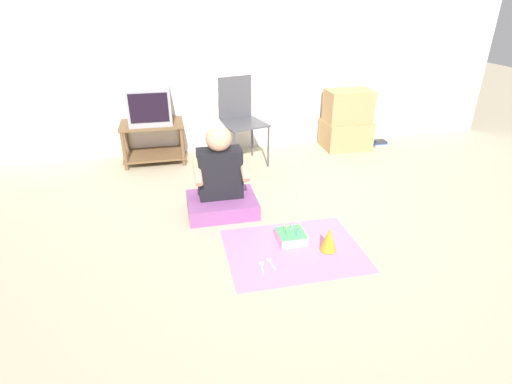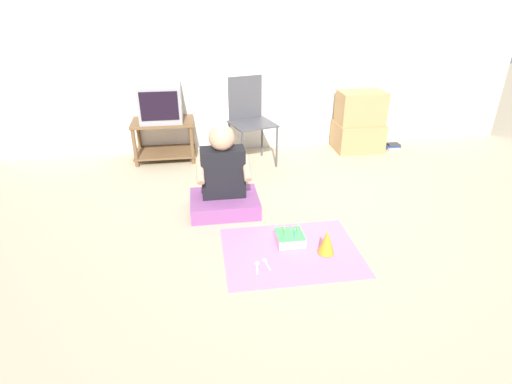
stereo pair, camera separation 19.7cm
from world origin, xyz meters
name	(u,v)px [view 2 (the right image)]	position (x,y,z in m)	size (l,w,h in m)	color
ground_plane	(309,242)	(0.00, 0.00, 0.00)	(16.00, 16.00, 0.00)	tan
wall_back	(264,41)	(0.00, 2.24, 1.27)	(6.40, 0.06, 2.55)	white
tv_stand	(164,136)	(-1.21, 1.99, 0.28)	(0.70, 0.45, 0.47)	brown
tv	(161,103)	(-1.21, 1.99, 0.67)	(0.46, 0.44, 0.41)	#99999E
folding_chair	(249,115)	(-0.24, 1.77, 0.56)	(0.55, 0.53, 0.96)	#4C4C51
cardboard_box_stack	(359,123)	(1.15, 1.96, 0.34)	(0.57, 0.44, 0.73)	tan
book_pile	(393,146)	(1.61, 1.91, 0.03)	(0.19, 0.14, 0.07)	beige
person_seated	(224,182)	(-0.62, 0.64, 0.28)	(0.61, 0.47, 0.87)	#8C4C8C
party_cloth	(291,251)	(-0.17, -0.10, 0.00)	(1.03, 0.80, 0.01)	pink
birthday_cake	(290,238)	(-0.15, 0.02, 0.05)	(0.21, 0.21, 0.16)	silver
party_hat_blue	(327,242)	(0.09, -0.16, 0.10)	(0.13, 0.13, 0.19)	gold
plastic_spoon_near	(265,262)	(-0.39, -0.21, 0.01)	(0.04, 0.14, 0.01)	white
plastic_spoon_far	(257,265)	(-0.45, -0.24, 0.01)	(0.04, 0.14, 0.01)	white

